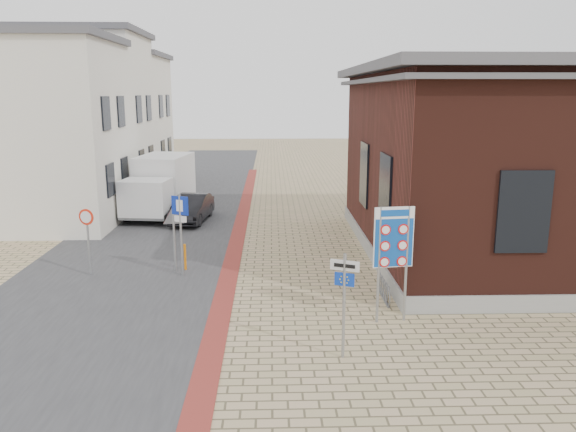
# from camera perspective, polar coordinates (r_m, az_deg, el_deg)

# --- Properties ---
(ground) EXTENTS (120.00, 120.00, 0.00)m
(ground) POSITION_cam_1_polar(r_m,az_deg,el_deg) (14.41, 0.79, -11.52)
(ground) COLOR tan
(ground) RESTS_ON ground
(road_strip) EXTENTS (7.00, 60.00, 0.02)m
(road_strip) POSITION_cam_1_polar(r_m,az_deg,el_deg) (29.17, -11.37, 0.64)
(road_strip) COLOR #38383A
(road_strip) RESTS_ON ground
(curb_strip) EXTENTS (0.60, 40.00, 0.02)m
(curb_strip) POSITION_cam_1_polar(r_m,az_deg,el_deg) (23.92, -5.05, -1.73)
(curb_strip) COLOR maroon
(curb_strip) RESTS_ON ground
(brick_building) EXTENTS (13.00, 13.00, 6.80)m
(brick_building) POSITION_cam_1_polar(r_m,az_deg,el_deg) (22.44, 23.68, 5.35)
(brick_building) COLOR gray
(brick_building) RESTS_ON ground
(townhouse_near) EXTENTS (7.40, 6.40, 8.30)m
(townhouse_near) POSITION_cam_1_polar(r_m,az_deg,el_deg) (27.27, -24.38, 7.81)
(townhouse_near) COLOR silver
(townhouse_near) RESTS_ON ground
(townhouse_mid) EXTENTS (7.40, 6.40, 9.10)m
(townhouse_mid) POSITION_cam_1_polar(r_m,az_deg,el_deg) (32.87, -20.46, 9.43)
(townhouse_mid) COLOR silver
(townhouse_mid) RESTS_ON ground
(townhouse_far) EXTENTS (7.40, 6.40, 8.30)m
(townhouse_far) POSITION_cam_1_polar(r_m,az_deg,el_deg) (38.62, -17.59, 9.37)
(townhouse_far) COLOR silver
(townhouse_far) RESTS_ON ground
(bike_rack) EXTENTS (0.08, 1.80, 0.60)m
(bike_rack) POSITION_cam_1_polar(r_m,az_deg,el_deg) (16.66, 9.68, -7.35)
(bike_rack) COLOR slate
(bike_rack) RESTS_ON ground
(sedan) EXTENTS (1.72, 3.89, 1.24)m
(sedan) POSITION_cam_1_polar(r_m,az_deg,el_deg) (26.28, -9.73, 0.78)
(sedan) COLOR black
(sedan) RESTS_ON ground
(box_truck) EXTENTS (2.81, 5.63, 2.83)m
(box_truck) POSITION_cam_1_polar(r_m,az_deg,el_deg) (27.96, -12.85, 3.09)
(box_truck) COLOR slate
(box_truck) RESTS_ON ground
(border_sign) EXTENTS (1.04, 0.18, 3.06)m
(border_sign) POSITION_cam_1_polar(r_m,az_deg,el_deg) (14.47, 10.68, -2.37)
(border_sign) COLOR gray
(border_sign) RESTS_ON ground
(essen_sign) EXTENTS (0.62, 0.29, 2.43)m
(essen_sign) POSITION_cam_1_polar(r_m,az_deg,el_deg) (12.51, 5.74, -7.47)
(essen_sign) COLOR gray
(essen_sign) RESTS_ON ground
(parking_sign) EXTENTS (0.56, 0.29, 2.73)m
(parking_sign) POSITION_cam_1_polar(r_m,az_deg,el_deg) (18.21, -10.87, -0.39)
(parking_sign) COLOR gray
(parking_sign) RESTS_ON ground
(yield_sign) EXTENTS (0.78, 0.19, 2.19)m
(yield_sign) POSITION_cam_1_polar(r_m,az_deg,el_deg) (18.73, -11.55, -0.76)
(yield_sign) COLOR gray
(yield_sign) RESTS_ON ground
(speed_sign) EXTENTS (0.51, 0.18, 2.23)m
(speed_sign) POSITION_cam_1_polar(r_m,az_deg,el_deg) (19.12, -19.68, -1.51)
(speed_sign) COLOR gray
(speed_sign) RESTS_ON ground
(bollard) EXTENTS (0.08, 0.08, 0.91)m
(bollard) POSITION_cam_1_polar(r_m,az_deg,el_deg) (19.16, -10.41, -4.13)
(bollard) COLOR orange
(bollard) RESTS_ON ground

